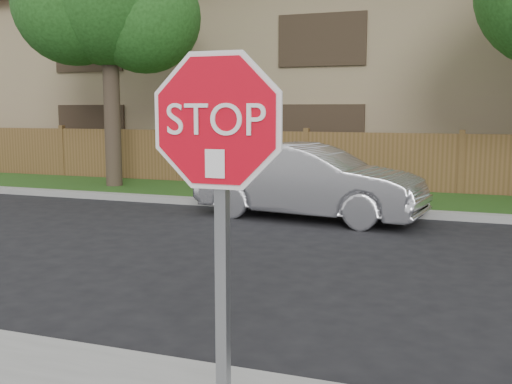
% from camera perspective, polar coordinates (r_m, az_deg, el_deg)
% --- Properties ---
extents(far_curb, '(70.00, 0.30, 0.15)m').
position_cam_1_polar(far_curb, '(12.69, 18.47, -2.19)').
color(far_curb, gray).
rests_on(far_curb, ground).
extents(grass_strip, '(70.00, 3.00, 0.12)m').
position_cam_1_polar(grass_strip, '(14.32, 18.66, -1.15)').
color(grass_strip, '#1E4714').
rests_on(grass_strip, ground).
extents(fence, '(70.00, 0.12, 1.60)m').
position_cam_1_polar(fence, '(15.82, 18.93, 2.37)').
color(fence, brown).
rests_on(fence, ground).
extents(apartment_building, '(35.20, 9.20, 7.20)m').
position_cam_1_polar(apartment_building, '(21.40, 19.59, 10.99)').
color(apartment_building, '#97865E').
rests_on(apartment_building, ground).
extents(stop_sign, '(1.01, 0.13, 2.55)m').
position_cam_1_polar(stop_sign, '(3.16, -3.59, 0.96)').
color(stop_sign, gray).
rests_on(stop_sign, sidewalk_near).
extents(sedan_left, '(4.77, 2.19, 1.51)m').
position_cam_1_polar(sedan_left, '(12.15, 5.11, 1.00)').
color(sedan_left, silver).
rests_on(sedan_left, ground).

